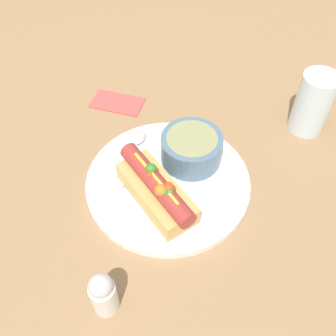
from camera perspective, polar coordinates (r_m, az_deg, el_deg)
ground_plane at (r=0.65m, az=0.00°, el=-2.46°), size 4.00×4.00×0.00m
dinner_plate at (r=0.65m, az=0.00°, el=-2.10°), size 0.27×0.27×0.01m
hot_dog at (r=0.60m, az=-1.68°, el=-3.15°), size 0.17×0.10×0.06m
soup_bowl at (r=0.65m, az=3.56°, el=2.89°), size 0.10×0.10×0.05m
spoon at (r=0.68m, az=-4.80°, el=3.05°), size 0.09×0.14×0.01m
drinking_glass at (r=0.75m, az=20.31°, el=8.80°), size 0.06×0.06×0.12m
napkin at (r=0.79m, az=-7.38°, el=9.45°), size 0.11×0.09×0.01m
salt_shaker at (r=0.52m, az=-9.39°, el=-17.54°), size 0.03×0.03×0.08m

